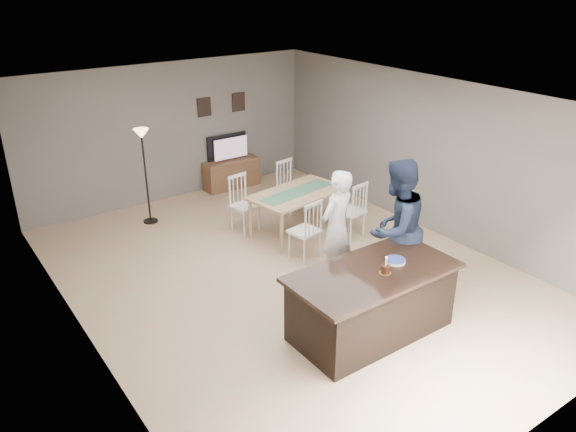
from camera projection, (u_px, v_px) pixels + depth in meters
floor at (289, 275)px, 8.60m from camera, size 8.00×8.00×0.00m
room_shell at (289, 171)px, 7.92m from camera, size 8.00×8.00×8.00m
kitchen_island at (371, 301)px, 7.07m from camera, size 2.15×1.10×0.90m
tv_console at (232, 174)px, 11.92m from camera, size 1.20×0.40×0.60m
television at (229, 148)px, 11.74m from camera, size 0.91×0.12×0.53m
tv_screen_glow at (231, 148)px, 11.68m from camera, size 0.78×0.00×0.78m
picture_frames at (222, 105)px, 11.46m from camera, size 1.10×0.02×0.38m
doorway at (160, 357)px, 4.79m from camera, size 0.00×2.10×2.65m
woman at (336, 228)px, 8.11m from camera, size 0.72×0.57×1.74m
man at (395, 229)px, 7.75m from camera, size 1.07×0.88×2.01m
birthday_cake at (385, 269)px, 6.81m from camera, size 0.15×0.15×0.23m
plate_stack at (395, 261)px, 7.08m from camera, size 0.26×0.26×0.04m
dining_table at (297, 199)px, 9.69m from camera, size 1.86×2.10×1.01m
floor_lamp at (143, 151)px, 9.84m from camera, size 0.26×0.26×1.76m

